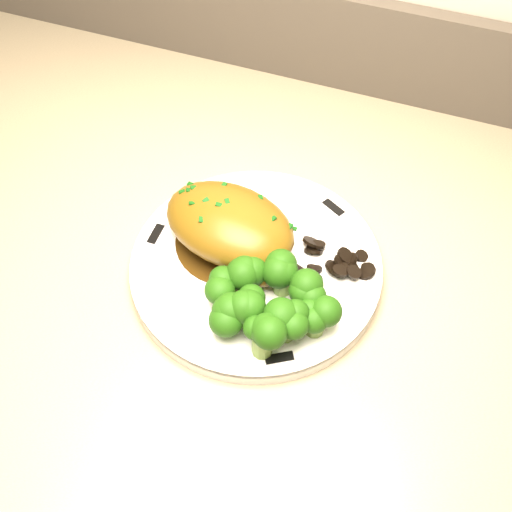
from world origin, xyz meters
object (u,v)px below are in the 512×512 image
(chicken_breast, at_px, (232,229))
(plate, at_px, (256,267))
(counter, at_px, (61,377))
(broccoli_florets, at_px, (267,302))

(chicken_breast, bearing_deg, plate, -11.08)
(counter, xyz_separation_m, broccoli_florets, (0.38, -0.05, 0.50))
(counter, height_order, plate, counter)
(counter, height_order, broccoli_florets, counter)
(chicken_breast, relative_size, broccoli_florets, 1.32)
(counter, xyz_separation_m, plate, (0.34, 0.01, 0.47))
(chicken_breast, height_order, broccoli_florets, chicken_breast)
(counter, relative_size, plate, 8.81)
(plate, bearing_deg, broccoli_florets, -60.39)
(plate, bearing_deg, chicken_breast, 157.79)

